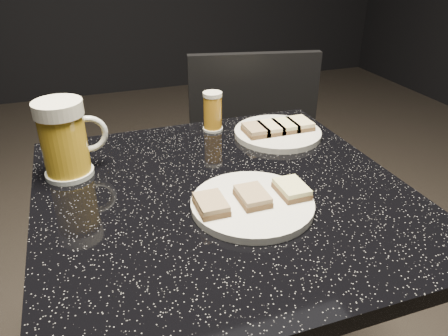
% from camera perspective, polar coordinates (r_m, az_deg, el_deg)
% --- Properties ---
extents(plate_large, '(0.22, 0.22, 0.01)m').
position_cam_1_polar(plate_large, '(0.79, 3.71, -4.73)').
color(plate_large, silver).
rests_on(plate_large, table).
extents(plate_small, '(0.21, 0.21, 0.01)m').
position_cam_1_polar(plate_small, '(1.08, 7.01, 4.56)').
color(plate_small, silver).
rests_on(plate_small, table).
extents(table, '(0.70, 0.70, 0.75)m').
position_cam_1_polar(table, '(0.99, 0.00, -15.14)').
color(table, black).
rests_on(table, floor).
extents(beer_mug, '(0.14, 0.10, 0.16)m').
position_cam_1_polar(beer_mug, '(0.92, -20.04, 3.59)').
color(beer_mug, silver).
rests_on(beer_mug, table).
extents(beer_tumbler, '(0.05, 0.05, 0.10)m').
position_cam_1_polar(beer_tumbler, '(1.09, -1.49, 7.38)').
color(beer_tumbler, silver).
rests_on(beer_tumbler, table).
extents(chair, '(0.48, 0.48, 0.87)m').
position_cam_1_polar(chair, '(1.38, 4.47, -1.70)').
color(chair, black).
rests_on(chair, floor).
extents(canapes_on_plate_large, '(0.21, 0.07, 0.02)m').
position_cam_1_polar(canapes_on_plate_large, '(0.78, 3.75, -3.72)').
color(canapes_on_plate_large, '#4C3521').
rests_on(canapes_on_plate_large, plate_large).
extents(canapes_on_plate_small, '(0.17, 0.07, 0.02)m').
position_cam_1_polar(canapes_on_plate_small, '(1.07, 7.06, 5.36)').
color(canapes_on_plate_small, '#4C3521').
rests_on(canapes_on_plate_small, plate_small).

